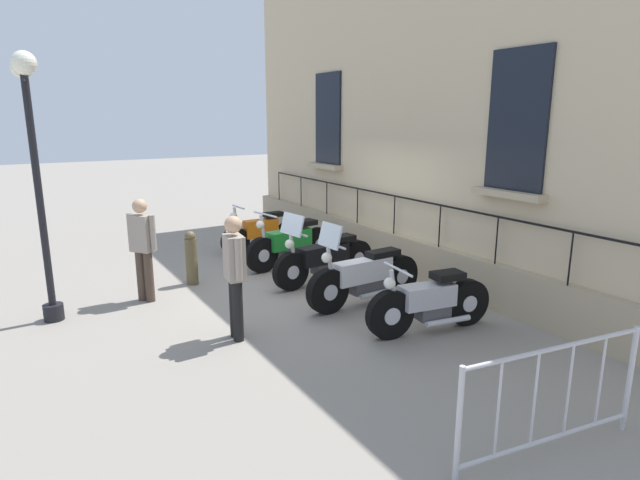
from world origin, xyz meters
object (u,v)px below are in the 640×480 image
(motorcycle_white, at_px, (365,277))
(pedestrian_walking, at_px, (235,271))
(motorcycle_orange, at_px, (262,234))
(motorcycle_silver, at_px, (429,303))
(crowd_barrier, at_px, (552,397))
(pedestrian_standing, at_px, (143,244))
(motorcycle_black, at_px, (324,259))
(bollard, at_px, (191,258))
(motorcycle_green, at_px, (291,244))
(lamppost, at_px, (34,155))

(motorcycle_white, xyz_separation_m, pedestrian_walking, (2.24, 0.20, 0.50))
(motorcycle_orange, distance_m, pedestrian_walking, 4.67)
(motorcycle_orange, distance_m, motorcycle_silver, 5.20)
(crowd_barrier, relative_size, pedestrian_standing, 1.20)
(crowd_barrier, bearing_deg, motorcycle_black, -99.74)
(pedestrian_walking, bearing_deg, motorcycle_black, -147.00)
(motorcycle_black, bearing_deg, pedestrian_standing, -12.55)
(pedestrian_standing, distance_m, pedestrian_walking, 2.25)
(motorcycle_white, height_order, bollard, motorcycle_white)
(motorcycle_green, bearing_deg, motorcycle_orange, -90.12)
(motorcycle_green, distance_m, pedestrian_walking, 3.57)
(motorcycle_white, relative_size, bollard, 2.22)
(lamppost, xyz_separation_m, pedestrian_standing, (-1.36, -0.15, -1.46))
(motorcycle_silver, bearing_deg, motorcycle_white, -84.63)
(motorcycle_white, bearing_deg, motorcycle_green, -90.37)
(motorcycle_silver, distance_m, lamppost, 5.77)
(motorcycle_silver, distance_m, crowd_barrier, 2.77)
(bollard, bearing_deg, motorcycle_white, 130.05)
(bollard, bearing_deg, motorcycle_silver, 119.80)
(motorcycle_white, distance_m, lamppost, 5.05)
(motorcycle_green, distance_m, motorcycle_black, 1.24)
(motorcycle_black, distance_m, pedestrian_standing, 3.09)
(motorcycle_white, bearing_deg, bollard, -49.95)
(motorcycle_white, bearing_deg, crowd_barrier, 77.77)
(motorcycle_white, height_order, motorcycle_silver, motorcycle_white)
(crowd_barrier, distance_m, bollard, 6.45)
(motorcycle_silver, xyz_separation_m, bollard, (2.15, -3.75, 0.07))
(crowd_barrier, bearing_deg, motorcycle_white, -102.23)
(motorcycle_white, distance_m, pedestrian_walking, 2.30)
(motorcycle_silver, bearing_deg, motorcycle_green, -88.37)
(motorcycle_black, bearing_deg, motorcycle_green, -88.80)
(motorcycle_orange, height_order, pedestrian_standing, pedestrian_standing)
(lamppost, distance_m, pedestrian_walking, 3.21)
(motorcycle_orange, height_order, lamppost, lamppost)
(motorcycle_orange, distance_m, motorcycle_white, 3.85)
(motorcycle_green, height_order, bollard, motorcycle_green)
(crowd_barrier, xyz_separation_m, bollard, (1.17, -6.34, -0.08))
(pedestrian_standing, bearing_deg, motorcycle_orange, -147.10)
(motorcycle_green, xyz_separation_m, motorcycle_silver, (-0.11, 3.87, -0.03))
(bollard, bearing_deg, lamppost, 15.10)
(bollard, xyz_separation_m, pedestrian_walking, (0.21, 2.60, 0.46))
(motorcycle_silver, height_order, pedestrian_standing, pedestrian_standing)
(lamppost, distance_m, pedestrian_standing, 2.00)
(motorcycle_white, bearing_deg, pedestrian_standing, -33.57)
(motorcycle_black, relative_size, pedestrian_walking, 1.29)
(lamppost, bearing_deg, motorcycle_white, 157.32)
(pedestrian_standing, bearing_deg, motorcycle_white, 146.43)
(motorcycle_black, height_order, pedestrian_walking, pedestrian_walking)
(motorcycle_silver, distance_m, pedestrian_standing, 4.52)
(motorcycle_green, xyz_separation_m, lamppost, (4.31, 0.73, 1.95))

